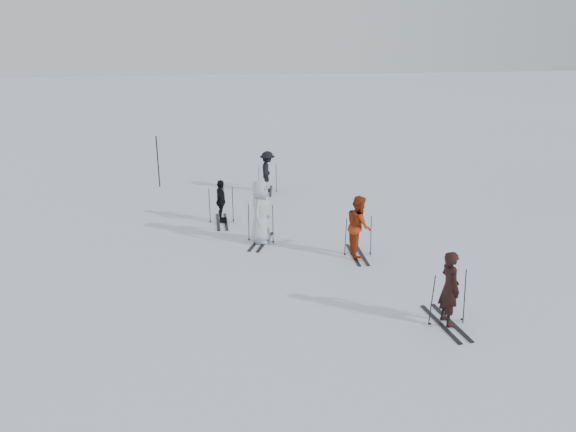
{
  "coord_description": "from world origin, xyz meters",
  "views": [
    {
      "loc": [
        -1.94,
        -15.22,
        6.72
      ],
      "look_at": [
        0.0,
        1.0,
        1.0
      ],
      "focal_mm": 35.0,
      "sensor_mm": 36.0,
      "label": 1
    }
  ],
  "objects_px": {
    "skier_red": "(359,227)",
    "skier_uphill_far": "(267,172)",
    "piste_marker": "(158,162)",
    "skier_grey": "(261,212)",
    "skier_uphill_left": "(221,202)",
    "skier_near_dark": "(449,289)"
  },
  "relations": [
    {
      "from": "skier_red",
      "to": "skier_grey",
      "type": "bearing_deg",
      "value": 63.61
    },
    {
      "from": "skier_grey",
      "to": "piste_marker",
      "type": "bearing_deg",
      "value": 49.92
    },
    {
      "from": "skier_red",
      "to": "skier_grey",
      "type": "relative_size",
      "value": 0.92
    },
    {
      "from": "piste_marker",
      "to": "skier_near_dark",
      "type": "bearing_deg",
      "value": -58.07
    },
    {
      "from": "skier_uphill_left",
      "to": "piste_marker",
      "type": "distance_m",
      "value": 5.47
    },
    {
      "from": "skier_grey",
      "to": "piste_marker",
      "type": "distance_m",
      "value": 7.82
    },
    {
      "from": "skier_uphill_far",
      "to": "piste_marker",
      "type": "bearing_deg",
      "value": 81.23
    },
    {
      "from": "skier_uphill_left",
      "to": "skier_near_dark",
      "type": "bearing_deg",
      "value": -147.67
    },
    {
      "from": "skier_uphill_left",
      "to": "skier_uphill_far",
      "type": "height_order",
      "value": "skier_uphill_far"
    },
    {
      "from": "skier_uphill_left",
      "to": "skier_red",
      "type": "bearing_deg",
      "value": -131.89
    },
    {
      "from": "skier_red",
      "to": "skier_uphill_far",
      "type": "distance_m",
      "value": 7.3
    },
    {
      "from": "skier_near_dark",
      "to": "skier_grey",
      "type": "bearing_deg",
      "value": 27.37
    },
    {
      "from": "skier_grey",
      "to": "piste_marker",
      "type": "relative_size",
      "value": 0.92
    },
    {
      "from": "skier_near_dark",
      "to": "skier_uphill_left",
      "type": "height_order",
      "value": "skier_near_dark"
    },
    {
      "from": "skier_near_dark",
      "to": "piste_marker",
      "type": "height_order",
      "value": "piste_marker"
    },
    {
      "from": "skier_near_dark",
      "to": "skier_grey",
      "type": "height_order",
      "value": "skier_grey"
    },
    {
      "from": "skier_uphill_left",
      "to": "skier_uphill_far",
      "type": "xyz_separation_m",
      "value": [
        1.92,
        3.56,
        0.08
      ]
    },
    {
      "from": "skier_grey",
      "to": "skier_uphill_far",
      "type": "xyz_separation_m",
      "value": [
        0.69,
        5.57,
        -0.18
      ]
    },
    {
      "from": "skier_grey",
      "to": "skier_uphill_far",
      "type": "height_order",
      "value": "skier_grey"
    },
    {
      "from": "skier_uphill_left",
      "to": "piste_marker",
      "type": "relative_size",
      "value": 0.69
    },
    {
      "from": "skier_red",
      "to": "skier_uphill_far",
      "type": "bearing_deg",
      "value": 17.17
    },
    {
      "from": "skier_uphill_far",
      "to": "piste_marker",
      "type": "height_order",
      "value": "piste_marker"
    }
  ]
}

